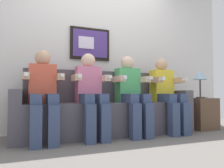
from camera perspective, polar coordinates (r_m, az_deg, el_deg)
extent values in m
plane|color=#66605B|center=(2.82, 1.18, -14.21)|extent=(6.35, 6.35, 0.00)
cube|color=silver|center=(3.56, -3.79, 9.28)|extent=(4.89, 0.05, 2.60)
cube|color=black|center=(3.49, -5.73, 10.36)|extent=(0.63, 0.03, 0.50)
cube|color=#4C337F|center=(3.48, -5.66, 10.41)|extent=(0.55, 0.02, 0.42)
cube|color=silver|center=(3.45, -6.75, 10.65)|extent=(0.24, 0.02, 0.18)
cube|color=#514C56|center=(3.05, -1.00, -9.05)|extent=(2.21, 0.58, 0.45)
cube|color=#514C56|center=(3.24, -2.40, -0.71)|extent=(2.21, 0.14, 0.45)
cube|color=#514C56|center=(2.84, -23.84, -7.59)|extent=(0.14, 0.58, 0.62)
cube|color=#514C56|center=(3.64, 16.62, -6.56)|extent=(0.14, 0.58, 0.62)
cube|color=#D8593F|center=(2.83, -17.72, -0.01)|extent=(0.32, 0.20, 0.48)
sphere|color=tan|center=(2.86, -17.63, 6.51)|extent=(0.19, 0.19, 0.19)
cube|color=#38476B|center=(2.62, -19.39, -3.73)|extent=(0.12, 0.40, 0.12)
cube|color=#38476B|center=(2.64, -15.48, -3.77)|extent=(0.12, 0.40, 0.12)
cube|color=#38476B|center=(2.45, -19.26, -10.52)|extent=(0.12, 0.12, 0.45)
cube|color=#38476B|center=(2.46, -15.01, -10.52)|extent=(0.12, 0.12, 0.45)
cube|color=tan|center=(2.71, -21.51, 1.85)|extent=(0.08, 0.28, 0.08)
cube|color=tan|center=(2.74, -13.53, 1.70)|extent=(0.08, 0.28, 0.08)
cube|color=white|center=(2.58, -12.99, 2.17)|extent=(0.04, 0.13, 0.04)
cube|color=white|center=(2.55, -21.46, 2.34)|extent=(0.04, 0.10, 0.04)
cube|color=pink|center=(2.93, -6.26, -0.20)|extent=(0.32, 0.20, 0.48)
sphere|color=beige|center=(2.97, -6.23, 6.09)|extent=(0.19, 0.19, 0.19)
cube|color=#38476B|center=(2.72, -6.95, -3.81)|extent=(0.12, 0.40, 0.12)
cube|color=#38476B|center=(2.77, -3.34, -3.80)|extent=(0.12, 0.40, 0.12)
cube|color=#38476B|center=(2.55, -5.78, -10.34)|extent=(0.12, 0.12, 0.45)
cube|color=#38476B|center=(2.60, -1.91, -10.18)|extent=(0.12, 0.12, 0.45)
cube|color=beige|center=(2.78, -9.34, 1.60)|extent=(0.08, 0.28, 0.08)
cube|color=beige|center=(2.88, -1.96, 1.42)|extent=(0.08, 0.28, 0.08)
cube|color=white|center=(2.74, -0.80, 1.84)|extent=(0.04, 0.13, 0.04)
cube|color=white|center=(2.62, -8.57, 2.06)|extent=(0.04, 0.10, 0.04)
cube|color=#4CB266|center=(3.15, 4.04, -0.37)|extent=(0.32, 0.20, 0.48)
sphere|color=beige|center=(3.17, 4.02, 5.51)|extent=(0.19, 0.19, 0.19)
cube|color=#38476B|center=(2.92, 4.20, -3.73)|extent=(0.12, 0.40, 0.12)
cube|color=#38476B|center=(3.01, 7.28, -3.69)|extent=(0.12, 0.40, 0.12)
cube|color=#38476B|center=(2.77, 6.09, -9.71)|extent=(0.12, 0.12, 0.45)
cube|color=#38476B|center=(2.86, 9.31, -9.47)|extent=(0.12, 0.12, 0.45)
cube|color=beige|center=(2.96, 1.76, 1.31)|extent=(0.08, 0.28, 0.08)
cube|color=beige|center=(3.13, 8.13, 1.12)|extent=(0.08, 0.28, 0.08)
cube|color=white|center=(3.00, 9.67, 1.49)|extent=(0.04, 0.13, 0.04)
cube|color=white|center=(2.82, 3.08, 1.72)|extent=(0.04, 0.10, 0.04)
cube|color=yellow|center=(3.44, 12.81, -0.50)|extent=(0.32, 0.20, 0.48)
sphere|color=tan|center=(3.47, 12.75, 4.87)|extent=(0.19, 0.19, 0.19)
cube|color=#38476B|center=(3.23, 13.57, -3.56)|extent=(0.12, 0.40, 0.12)
cube|color=#38476B|center=(3.33, 16.08, -3.50)|extent=(0.12, 0.40, 0.12)
cube|color=#38476B|center=(3.09, 15.82, -8.89)|extent=(0.12, 0.12, 0.45)
cube|color=#38476B|center=(3.20, 18.39, -8.63)|extent=(0.12, 0.12, 0.45)
cube|color=tan|center=(3.24, 11.26, 1.02)|extent=(0.08, 0.28, 0.08)
cube|color=tan|center=(3.46, 16.51, 0.85)|extent=(0.08, 0.28, 0.08)
cube|color=white|center=(3.34, 18.22, 1.17)|extent=(0.04, 0.13, 0.04)
cube|color=white|center=(3.11, 12.88, 1.37)|extent=(0.04, 0.10, 0.04)
cube|color=brown|center=(3.87, 22.19, -7.12)|extent=(0.40, 0.40, 0.50)
cylinder|color=#333338|center=(3.81, 22.06, -3.28)|extent=(0.14, 0.14, 0.02)
cylinder|color=#333338|center=(3.81, 22.02, -1.02)|extent=(0.02, 0.02, 0.28)
cone|color=#8CB2CC|center=(3.82, 21.97, 2.27)|extent=(0.22, 0.22, 0.16)
cube|color=white|center=(3.88, 23.24, -3.24)|extent=(0.04, 0.13, 0.02)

